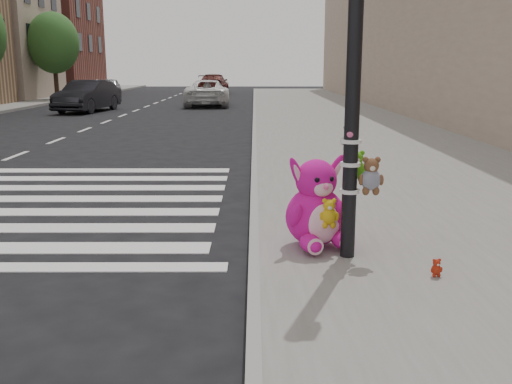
{
  "coord_description": "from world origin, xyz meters",
  "views": [
    {
      "loc": [
        1.56,
        -4.31,
        2.24
      ],
      "look_at": [
        1.57,
        2.38,
        0.75
      ],
      "focal_mm": 40.0,
      "sensor_mm": 36.0,
      "label": 1
    }
  ],
  "objects_px": {
    "signal_pole": "(354,106)",
    "pink_bunny": "(317,209)",
    "car_dark_far": "(87,96)",
    "red_teddy": "(436,268)",
    "car_white_near": "(208,93)"
  },
  "relations": [
    {
      "from": "pink_bunny",
      "to": "car_white_near",
      "type": "distance_m",
      "value": 26.5
    },
    {
      "from": "pink_bunny",
      "to": "car_dark_far",
      "type": "relative_size",
      "value": 0.23
    },
    {
      "from": "car_dark_far",
      "to": "car_white_near",
      "type": "relative_size",
      "value": 0.89
    },
    {
      "from": "red_teddy",
      "to": "car_white_near",
      "type": "bearing_deg",
      "value": 89.23
    },
    {
      "from": "red_teddy",
      "to": "car_white_near",
      "type": "relative_size",
      "value": 0.04
    },
    {
      "from": "signal_pole",
      "to": "pink_bunny",
      "type": "height_order",
      "value": "signal_pole"
    },
    {
      "from": "pink_bunny",
      "to": "car_dark_far",
      "type": "bearing_deg",
      "value": 92.94
    },
    {
      "from": "signal_pole",
      "to": "car_dark_far",
      "type": "height_order",
      "value": "signal_pole"
    },
    {
      "from": "red_teddy",
      "to": "pink_bunny",
      "type": "bearing_deg",
      "value": 127.39
    },
    {
      "from": "signal_pole",
      "to": "pink_bunny",
      "type": "distance_m",
      "value": 1.32
    },
    {
      "from": "red_teddy",
      "to": "car_dark_far",
      "type": "bearing_deg",
      "value": 103.51
    },
    {
      "from": "signal_pole",
      "to": "car_dark_far",
      "type": "bearing_deg",
      "value": 112.6
    },
    {
      "from": "pink_bunny",
      "to": "car_dark_far",
      "type": "height_order",
      "value": "car_dark_far"
    },
    {
      "from": "red_teddy",
      "to": "signal_pole",
      "type": "bearing_deg",
      "value": 129.62
    },
    {
      "from": "red_teddy",
      "to": "car_white_near",
      "type": "distance_m",
      "value": 27.67
    }
  ]
}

